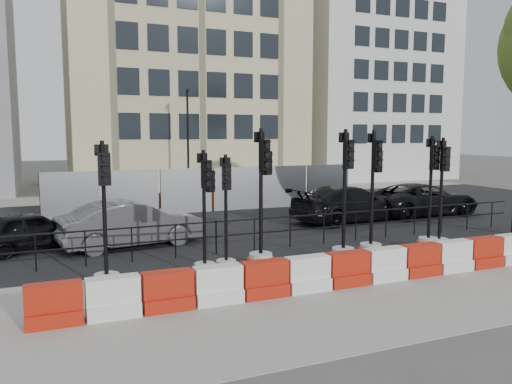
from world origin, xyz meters
name	(u,v)px	position (x,y,z in m)	size (l,w,h in m)	color
ground	(309,256)	(0.00, 0.00, 0.00)	(120.00, 120.00, 0.00)	#51514C
sidewalk_near	(371,285)	(0.00, -3.00, 0.01)	(40.00, 6.00, 0.02)	gray
road	(228,218)	(0.00, 7.00, 0.01)	(40.00, 14.00, 0.03)	black
sidewalk_far	(176,194)	(0.00, 16.00, 0.01)	(40.00, 4.00, 0.02)	gray
building_cream	(181,54)	(2.00, 21.99, 9.00)	(15.00, 10.06, 18.00)	beige
building_white	(364,78)	(17.00, 21.99, 8.00)	(12.00, 9.06, 16.00)	silver
kerb_railing	(290,226)	(0.00, 1.20, 0.69)	(18.00, 0.04, 1.00)	black
heras_fencing	(198,195)	(-0.49, 9.71, 0.71)	(14.33, 1.72, 2.00)	gray
lamp_post_far	(188,139)	(0.50, 14.98, 3.22)	(0.12, 0.56, 6.00)	black
barrier_row	(366,268)	(0.00, -2.80, 0.37)	(14.65, 0.50, 0.80)	#B5180E
traffic_signal_a	(106,261)	(-5.71, -1.11, 0.69)	(0.66, 0.66, 3.36)	silver
traffic_signal_b	(205,248)	(-3.38, -0.95, 0.74)	(0.62, 0.62, 3.12)	silver
traffic_signal_c	(226,250)	(-2.79, -0.81, 0.62)	(0.59, 0.59, 3.00)	silver
traffic_signal_d	(262,237)	(-1.81, -0.77, 0.87)	(0.72, 0.72, 3.64)	silver
traffic_signal_e	(344,237)	(0.47, -1.08, 0.75)	(0.72, 0.72, 3.63)	silver
traffic_signal_f	(372,229)	(1.49, -0.93, 0.86)	(0.71, 0.71, 3.61)	silver
traffic_signal_g	(429,228)	(3.62, -0.83, 0.71)	(0.68, 0.68, 3.45)	silver
traffic_signal_h	(440,229)	(3.83, -1.04, 0.70)	(0.67, 0.67, 3.40)	silver
car_a	(30,231)	(-7.38, 3.80, 0.61)	(3.88, 2.70, 1.22)	black
car_b	(132,224)	(-4.48, 3.23, 0.73)	(4.61, 2.26, 1.46)	#4C4D52
car_c	(349,204)	(4.22, 4.39, 0.73)	(5.29, 2.77, 1.46)	black
car_d	(422,200)	(7.96, 4.46, 0.70)	(5.12, 2.46, 1.41)	black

